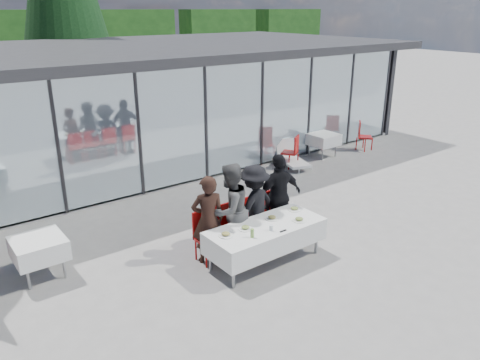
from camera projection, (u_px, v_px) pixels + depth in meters
name	position (u px, v px, depth m)	size (l,w,h in m)	color
ground	(273.00, 245.00, 9.47)	(90.00, 90.00, 0.00)	gray
pavilion	(163.00, 81.00, 15.98)	(14.80, 8.80, 3.44)	gray
dining_table	(266.00, 236.00, 8.67)	(2.26, 0.96, 0.75)	silver
diner_a	(208.00, 220.00, 8.59)	(0.62, 0.62, 1.71)	black
diner_chair_a	(206.00, 233.00, 8.76)	(0.44, 0.44, 0.97)	#B80E0C
diner_b	(230.00, 210.00, 8.85)	(0.89, 0.89, 1.83)	#4F4F4F
diner_chair_b	(228.00, 226.00, 9.04)	(0.44, 0.44, 0.97)	#B80E0C
diner_c	(254.00, 206.00, 9.20)	(1.09, 1.09, 1.69)	black
diner_chair_c	(251.00, 219.00, 9.37)	(0.44, 0.44, 0.97)	#B80E0C
diner_d	(279.00, 196.00, 9.55)	(1.05, 1.05, 1.79)	black
diner_chair_d	(276.00, 211.00, 9.74)	(0.44, 0.44, 0.97)	#B80E0C
plate_a	(226.00, 235.00, 8.20)	(0.27, 0.27, 0.07)	white
plate_b	(245.00, 228.00, 8.44)	(0.27, 0.27, 0.07)	white
plate_c	(272.00, 218.00, 8.85)	(0.27, 0.27, 0.07)	white
plate_d	(294.00, 209.00, 9.24)	(0.27, 0.27, 0.07)	white
plate_extra	(299.00, 220.00, 8.78)	(0.27, 0.27, 0.07)	white
juice_bottle	(252.00, 233.00, 8.12)	(0.06, 0.06, 0.16)	#79AB47
drinking_glasses	(271.00, 228.00, 8.38)	(0.07, 0.07, 0.10)	silver
folded_eyeglasses	(283.00, 231.00, 8.37)	(0.14, 0.03, 0.01)	black
spare_table_left	(39.00, 248.00, 8.18)	(0.86, 0.86, 0.74)	silver
spare_table_right	(323.00, 139.00, 14.95)	(0.86, 0.86, 0.74)	silver
spare_chair_a	(362.00, 134.00, 15.61)	(0.62, 0.62, 0.97)	#B80E0C
spare_chair_b	(293.00, 150.00, 13.89)	(0.61, 0.61, 0.97)	#B80E0C
lounger	(290.00, 157.00, 14.17)	(0.98, 1.45, 0.72)	white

